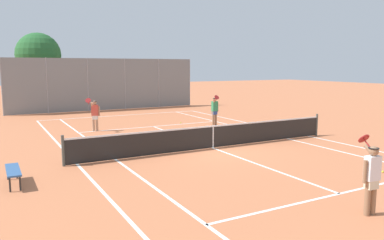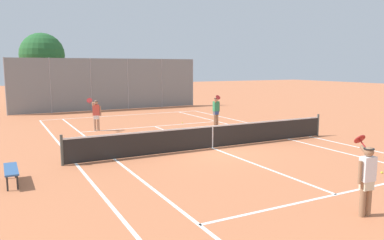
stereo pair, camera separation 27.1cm
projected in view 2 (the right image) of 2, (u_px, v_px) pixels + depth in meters
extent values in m
plane|color=#C67047|center=(212.00, 148.00, 15.50)|extent=(120.00, 120.00, 0.00)
cube|color=white|center=(125.00, 115.00, 25.93)|extent=(11.00, 0.10, 0.01)
cube|color=white|center=(76.00, 164.00, 12.97)|extent=(0.10, 23.80, 0.01)
cube|color=white|center=(310.00, 137.00, 18.02)|extent=(0.10, 23.80, 0.01)
cube|color=white|center=(115.00, 159.00, 13.60)|extent=(0.10, 23.80, 0.01)
cube|color=white|center=(289.00, 139.00, 17.39)|extent=(0.10, 23.80, 0.01)
cube|color=white|center=(336.00, 194.00, 9.89)|extent=(8.26, 0.10, 0.01)
cube|color=white|center=(155.00, 126.00, 21.11)|extent=(8.26, 0.10, 0.01)
cube|color=white|center=(212.00, 148.00, 15.50)|extent=(0.10, 12.80, 0.01)
cylinder|color=#474C47|center=(62.00, 150.00, 12.69)|extent=(0.10, 0.10, 1.07)
cylinder|color=#474C47|center=(318.00, 125.00, 18.15)|extent=(0.10, 0.10, 1.07)
cube|color=black|center=(212.00, 137.00, 15.43)|extent=(11.90, 0.02, 0.89)
cube|color=white|center=(213.00, 126.00, 15.37)|extent=(11.90, 0.03, 0.06)
cube|color=white|center=(212.00, 138.00, 15.44)|extent=(0.05, 0.03, 0.89)
cylinder|color=#936B4C|center=(363.00, 199.00, 8.38)|extent=(0.13, 0.13, 0.82)
cylinder|color=#936B4C|center=(369.00, 198.00, 8.45)|extent=(0.13, 0.13, 0.82)
cube|color=beige|center=(367.00, 184.00, 8.37)|extent=(0.30, 0.21, 0.24)
cube|color=white|center=(368.00, 169.00, 8.32)|extent=(0.36, 0.23, 0.56)
sphere|color=#936B4C|center=(369.00, 152.00, 8.26)|extent=(0.22, 0.22, 0.22)
cylinder|color=black|center=(369.00, 149.00, 8.26)|extent=(0.23, 0.23, 0.02)
cylinder|color=#936B4C|center=(360.00, 173.00, 8.25)|extent=(0.08, 0.08, 0.52)
cylinder|color=#936B4C|center=(368.00, 154.00, 8.46)|extent=(0.12, 0.46, 0.35)
cylinder|color=maroon|center=(363.00, 145.00, 8.72)|extent=(0.06, 0.25, 0.22)
cylinder|color=maroon|center=(360.00, 139.00, 8.81)|extent=(0.30, 0.22, 0.23)
cylinder|color=tan|center=(98.00, 123.00, 19.64)|extent=(0.13, 0.13, 0.82)
cylinder|color=tan|center=(95.00, 123.00, 19.62)|extent=(0.13, 0.13, 0.82)
cube|color=white|center=(96.00, 117.00, 19.58)|extent=(0.32, 0.26, 0.24)
cube|color=#D84C3F|center=(96.00, 110.00, 19.53)|extent=(0.39, 0.30, 0.56)
sphere|color=tan|center=(96.00, 103.00, 19.48)|extent=(0.22, 0.22, 0.22)
cylinder|color=black|center=(96.00, 101.00, 19.47)|extent=(0.23, 0.23, 0.02)
cylinder|color=tan|center=(100.00, 111.00, 19.57)|extent=(0.08, 0.08, 0.52)
cylinder|color=tan|center=(93.00, 105.00, 19.33)|extent=(0.22, 0.46, 0.35)
cylinder|color=maroon|center=(90.00, 102.00, 19.04)|extent=(0.11, 0.25, 0.22)
cylinder|color=maroon|center=(89.00, 100.00, 18.90)|extent=(0.33, 0.28, 0.23)
cylinder|color=#936B4C|center=(217.00, 118.00, 21.52)|extent=(0.13, 0.13, 0.82)
cylinder|color=#936B4C|center=(215.00, 118.00, 21.42)|extent=(0.13, 0.13, 0.82)
cube|color=#334C8C|center=(216.00, 112.00, 21.43)|extent=(0.30, 0.21, 0.24)
cube|color=#338C59|center=(216.00, 106.00, 21.38)|extent=(0.36, 0.23, 0.56)
sphere|color=#936B4C|center=(216.00, 99.00, 21.32)|extent=(0.22, 0.22, 0.22)
cylinder|color=black|center=(216.00, 98.00, 21.31)|extent=(0.23, 0.23, 0.02)
cylinder|color=#936B4C|center=(219.00, 107.00, 21.50)|extent=(0.08, 0.08, 0.52)
cylinder|color=#936B4C|center=(216.00, 101.00, 21.15)|extent=(0.12, 0.46, 0.35)
cylinder|color=maroon|center=(217.00, 99.00, 20.84)|extent=(0.06, 0.25, 0.22)
cylinder|color=maroon|center=(218.00, 97.00, 20.72)|extent=(0.30, 0.22, 0.23)
sphere|color=#D1DB33|center=(382.00, 173.00, 11.82)|extent=(0.07, 0.07, 0.07)
sphere|color=#D1DB33|center=(182.00, 123.00, 22.29)|extent=(0.07, 0.07, 0.07)
cube|color=#33598C|center=(11.00, 169.00, 10.72)|extent=(0.36, 1.50, 0.05)
cylinder|color=#262626|center=(15.00, 171.00, 11.37)|extent=(0.05, 0.05, 0.41)
cylinder|color=#262626|center=(17.00, 182.00, 10.25)|extent=(0.05, 0.05, 0.41)
cylinder|color=#262626|center=(6.00, 172.00, 11.25)|extent=(0.05, 0.05, 0.41)
cylinder|color=#262626|center=(7.00, 184.00, 10.13)|extent=(0.05, 0.05, 0.41)
cylinder|color=gray|center=(5.00, 87.00, 25.51)|extent=(0.08, 0.08, 3.98)
cylinder|color=gray|center=(50.00, 86.00, 26.83)|extent=(0.08, 0.08, 3.98)
cylinder|color=gray|center=(91.00, 85.00, 28.16)|extent=(0.08, 0.08, 3.98)
cylinder|color=gray|center=(128.00, 84.00, 29.48)|extent=(0.08, 0.08, 3.98)
cylinder|color=gray|center=(162.00, 83.00, 30.81)|extent=(0.08, 0.08, 3.98)
cylinder|color=gray|center=(193.00, 82.00, 32.14)|extent=(0.08, 0.08, 3.98)
cube|color=slate|center=(110.00, 84.00, 28.82)|extent=(14.45, 0.02, 3.94)
cylinder|color=brown|center=(44.00, 89.00, 30.20)|extent=(0.24, 0.24, 3.05)
sphere|color=#26602D|center=(42.00, 55.00, 29.81)|extent=(3.47, 3.47, 3.47)
sphere|color=#26602D|center=(48.00, 60.00, 30.19)|extent=(2.37, 2.37, 2.37)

